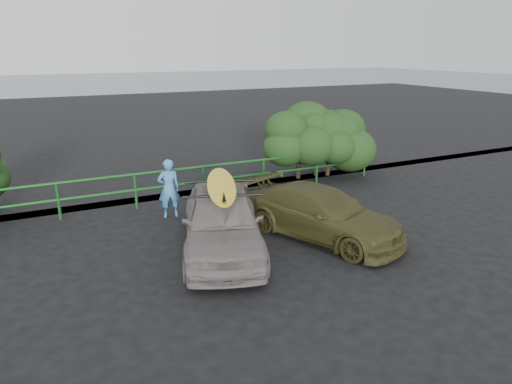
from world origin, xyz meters
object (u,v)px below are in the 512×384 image
man (169,188)px  surfboard (221,185)px  guardrail (171,187)px  olive_vehicle (322,213)px  sedan (222,220)px

man → surfboard: man is taller
guardrail → man: man is taller
guardrail → olive_vehicle: olive_vehicle is taller
guardrail → man: (-0.32, -1.02, 0.27)m
sedan → olive_vehicle: bearing=12.1°
guardrail → man: bearing=-107.4°
olive_vehicle → man: bearing=112.9°
sedan → guardrail: bearing=111.3°
sedan → man: 2.66m
olive_vehicle → surfboard: bearing=151.4°
sedan → olive_vehicle: sedan is taller
guardrail → olive_vehicle: (2.55, -3.94, 0.07)m
olive_vehicle → man: size_ratio=2.58×
man → guardrail: bearing=-100.1°
sedan → man: size_ratio=2.65×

